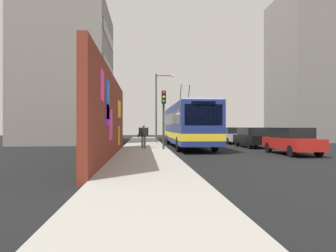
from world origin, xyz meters
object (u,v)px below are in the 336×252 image
Objects in this scene: city_bus at (188,124)px; traffic_light at (164,109)px; pedestrian_midblock at (143,134)px; street_lamp at (158,103)px; parked_car_silver at (232,135)px; parked_car_red at (291,140)px; parked_car_black at (253,137)px.

traffic_light is at bearing 149.15° from city_bus.
traffic_light reaches higher than pedestrian_midblock.
traffic_light is (-3.60, 2.15, 0.91)m from city_bus.
traffic_light is at bearing 179.29° from street_lamp.
street_lamp is (7.78, -1.44, 2.82)m from pedestrian_midblock.
street_lamp reaches higher than traffic_light.
traffic_light is at bearing -127.07° from pedestrian_midblock.
parked_car_silver is 2.81× the size of pedestrian_midblock.
pedestrian_midblock is (-2.60, 3.48, -0.75)m from city_bus.
street_lamp reaches higher than parked_car_silver.
pedestrian_midblock is at bearing 52.93° from traffic_light.
street_lamp is at bearing 32.33° from parked_car_red.
parked_car_black is 9.55m from street_lamp.
parked_car_red is 13.89m from street_lamp.
city_bus is 4.29m from traffic_light.
traffic_light reaches higher than parked_car_silver.
traffic_light reaches higher than parked_car_red.
parked_car_red is 0.66× the size of street_lamp.
street_lamp is at bearing 21.49° from city_bus.
parked_car_red and parked_car_black have the same top height.
traffic_light is (-8.86, 7.35, 1.94)m from parked_car_silver.
parked_car_red is at bearing -147.67° from street_lamp.
parked_car_silver is 1.19× the size of traffic_light.
pedestrian_midblock is (3.66, 8.68, 0.28)m from parked_car_red.
traffic_light is at bearing 114.65° from parked_car_black.
city_bus reaches higher than parked_car_silver.
traffic_light is at bearing 140.33° from parked_car_silver.
parked_car_black is 0.96× the size of parked_car_silver.
parked_car_black is at bearing -92.50° from city_bus.
city_bus is 7.42× the size of pedestrian_midblock.
pedestrian_midblock is at bearing 132.17° from parked_car_silver.
city_bus is 2.74× the size of parked_car_black.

